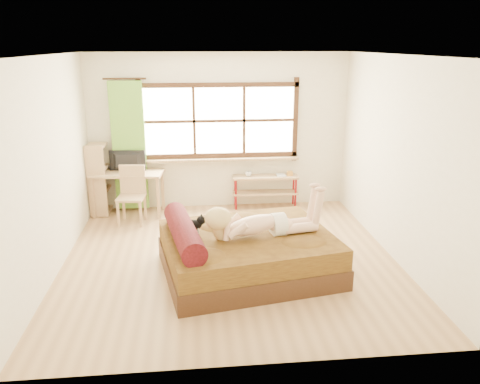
{
  "coord_description": "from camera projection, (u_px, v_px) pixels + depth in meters",
  "views": [
    {
      "loc": [
        -0.45,
        -5.85,
        2.84
      ],
      "look_at": [
        0.16,
        0.2,
        0.9
      ],
      "focal_mm": 35.0,
      "sensor_mm": 36.0,
      "label": 1
    }
  ],
  "objects": [
    {
      "name": "book",
      "position": [
        276.0,
        175.0,
        8.33
      ],
      "size": [
        0.16,
        0.22,
        0.02
      ],
      "primitive_type": "imported",
      "rotation": [
        0.0,
        0.0,
        -0.04
      ],
      "color": "gray",
      "rests_on": "pipe_shelf"
    },
    {
      "name": "window",
      "position": [
        219.0,
        123.0,
        8.09
      ],
      "size": [
        2.8,
        0.16,
        1.46
      ],
      "color": "#FFEDBF",
      "rests_on": "wall_back"
    },
    {
      "name": "pipe_shelf",
      "position": [
        266.0,
        184.0,
        8.36
      ],
      "size": [
        1.17,
        0.33,
        0.66
      ],
      "rotation": [
        0.0,
        0.0,
        -0.04
      ],
      "color": "#9E8655",
      "rests_on": "floor"
    },
    {
      "name": "wall_right",
      "position": [
        397.0,
        160.0,
        6.25
      ],
      "size": [
        0.0,
        4.5,
        4.5
      ],
      "primitive_type": "plane",
      "rotation": [
        1.57,
        0.0,
        -1.57
      ],
      "color": "silver",
      "rests_on": "floor"
    },
    {
      "name": "kitten",
      "position": [
        191.0,
        224.0,
        5.92
      ],
      "size": [
        0.33,
        0.18,
        0.25
      ],
      "primitive_type": null,
      "rotation": [
        0.0,
        0.0,
        0.18
      ],
      "color": "black",
      "rests_on": "bed"
    },
    {
      "name": "wall_back",
      "position": [
        219.0,
        132.0,
        8.17
      ],
      "size": [
        4.5,
        0.0,
        4.5
      ],
      "primitive_type": "plane",
      "rotation": [
        1.57,
        0.0,
        0.0
      ],
      "color": "silver",
      "rests_on": "floor"
    },
    {
      "name": "desk",
      "position": [
        127.0,
        178.0,
        7.95
      ],
      "size": [
        1.25,
        0.68,
        0.75
      ],
      "rotation": [
        0.0,
        0.0,
        -0.11
      ],
      "color": "#9E8655",
      "rests_on": "floor"
    },
    {
      "name": "cup",
      "position": [
        249.0,
        174.0,
        8.27
      ],
      "size": [
        0.11,
        0.11,
        0.09
      ],
      "primitive_type": "imported",
      "rotation": [
        0.0,
        0.0,
        -0.04
      ],
      "color": "gray",
      "rests_on": "pipe_shelf"
    },
    {
      "name": "curtain",
      "position": [
        129.0,
        147.0,
        7.97
      ],
      "size": [
        0.55,
        0.1,
        2.2
      ],
      "primitive_type": "cube",
      "color": "#478624",
      "rests_on": "wall_back"
    },
    {
      "name": "chair",
      "position": [
        132.0,
        191.0,
        7.65
      ],
      "size": [
        0.46,
        0.46,
        0.94
      ],
      "rotation": [
        0.0,
        0.0,
        -0.11
      ],
      "color": "#9E8655",
      "rests_on": "floor"
    },
    {
      "name": "bookshelf",
      "position": [
        100.0,
        178.0,
        8.02
      ],
      "size": [
        0.31,
        0.54,
        1.23
      ],
      "rotation": [
        0.0,
        0.0,
        -0.02
      ],
      "color": "#9E8655",
      "rests_on": "floor"
    },
    {
      "name": "bed",
      "position": [
        244.0,
        252.0,
        5.99
      ],
      "size": [
        2.38,
        2.04,
        0.8
      ],
      "rotation": [
        0.0,
        0.0,
        0.18
      ],
      "color": "black",
      "rests_on": "floor"
    },
    {
      "name": "woman",
      "position": [
        261.0,
        212.0,
        5.8
      ],
      "size": [
        1.53,
        0.68,
        0.63
      ],
      "primitive_type": null,
      "rotation": [
        0.0,
        0.0,
        0.18
      ],
      "color": "#DBA98D",
      "rests_on": "bed"
    },
    {
      "name": "ceiling",
      "position": [
        228.0,
        55.0,
        5.63
      ],
      "size": [
        4.5,
        4.5,
        0.0
      ],
      "primitive_type": "plane",
      "rotation": [
        3.14,
        0.0,
        0.0
      ],
      "color": "white",
      "rests_on": "wall_back"
    },
    {
      "name": "floor",
      "position": [
        230.0,
        259.0,
        6.45
      ],
      "size": [
        4.5,
        4.5,
        0.0
      ],
      "primitive_type": "plane",
      "color": "#9E754C",
      "rests_on": "ground"
    },
    {
      "name": "monitor",
      "position": [
        127.0,
        161.0,
        7.91
      ],
      "size": [
        0.62,
        0.15,
        0.35
      ],
      "primitive_type": "imported",
      "rotation": [
        0.0,
        0.0,
        3.03
      ],
      "color": "black",
      "rests_on": "desk"
    },
    {
      "name": "wall_left",
      "position": [
        50.0,
        168.0,
        5.83
      ],
      "size": [
        0.0,
        4.5,
        4.5
      ],
      "primitive_type": "plane",
      "rotation": [
        1.57,
        0.0,
        1.57
      ],
      "color": "silver",
      "rests_on": "floor"
    },
    {
      "name": "wall_front",
      "position": [
        250.0,
        230.0,
        3.91
      ],
      "size": [
        4.5,
        0.0,
        4.5
      ],
      "primitive_type": "plane",
      "rotation": [
        -1.57,
        0.0,
        0.0
      ],
      "color": "silver",
      "rests_on": "floor"
    }
  ]
}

